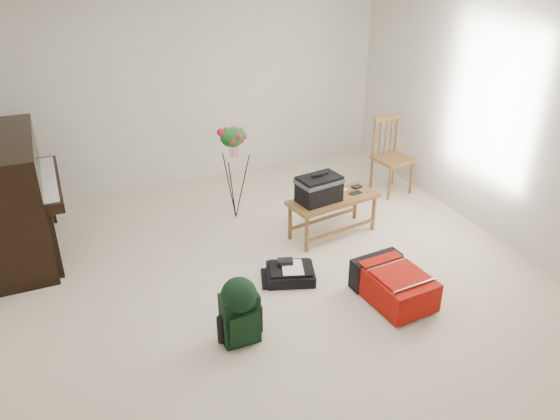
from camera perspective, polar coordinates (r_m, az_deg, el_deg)
name	(u,v)px	position (r m, az deg, el deg)	size (l,w,h in m)	color
floor	(283,285)	(5.20, 0.32, -7.88)	(5.00, 5.50, 0.01)	beige
ceiling	(284,5)	(4.29, 0.41, 20.64)	(5.00, 5.50, 0.01)	white
wall_back	(195,86)	(7.08, -8.85, 12.65)	(5.00, 0.04, 2.50)	beige
wall_right	(511,125)	(6.00, 23.04, 8.16)	(0.04, 5.50, 2.50)	beige
piano	(17,201)	(6.01, -25.77, 0.89)	(0.71, 1.50, 1.25)	black
bench	(323,191)	(5.77, 4.49, 1.98)	(1.04, 0.54, 0.77)	#935D30
dining_chair	(392,156)	(7.01, 11.57, 5.50)	(0.46, 0.46, 0.95)	#935D30
red_suitcase	(391,282)	(5.07, 11.50, -7.35)	(0.53, 0.75, 0.30)	#B00E07
black_duffel	(290,273)	(5.25, 1.08, -6.60)	(0.54, 0.49, 0.19)	black
green_backpack	(240,308)	(4.39, -4.23, -10.18)	(0.30, 0.29, 0.59)	black
flower_stand	(234,173)	(6.16, -4.82, 3.92)	(0.40, 0.40, 1.16)	black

